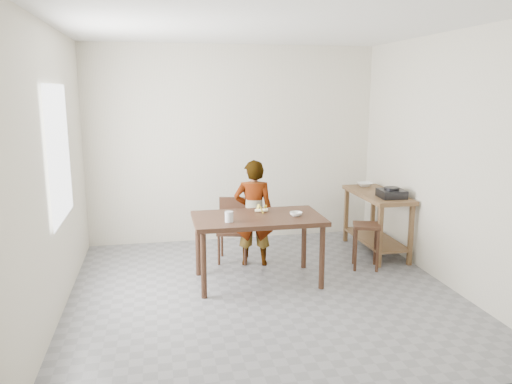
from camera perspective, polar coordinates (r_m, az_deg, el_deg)
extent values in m
cube|color=slate|center=(5.39, 0.86, -11.53)|extent=(4.00, 4.00, 0.04)
cube|color=white|center=(5.00, 0.96, 18.75)|extent=(4.00, 4.00, 0.04)
cube|color=beige|center=(6.99, -2.65, 5.44)|extent=(4.00, 0.04, 2.70)
cube|color=beige|center=(3.11, 8.89, -2.48)|extent=(4.00, 0.04, 2.70)
cube|color=beige|center=(4.99, -22.38, 2.10)|extent=(0.04, 4.00, 2.70)
cube|color=beige|center=(5.79, 20.88, 3.41)|extent=(0.04, 4.00, 2.70)
cube|color=silver|center=(5.16, -21.56, 4.13)|extent=(0.02, 1.10, 1.30)
imported|color=white|center=(6.00, -0.28, -2.42)|extent=(0.52, 0.39, 1.29)
cylinder|color=silver|center=(5.19, -3.10, -2.83)|extent=(0.10, 0.10, 0.11)
imported|color=silver|center=(5.45, 4.59, -2.52)|extent=(0.18, 0.18, 0.04)
imported|color=silver|center=(6.99, 12.30, 0.85)|extent=(0.21, 0.21, 0.05)
cube|color=black|center=(6.33, 15.23, -0.18)|extent=(0.32, 0.32, 0.10)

